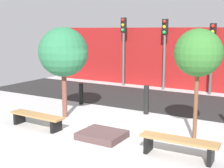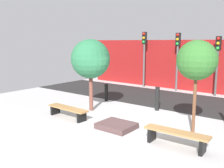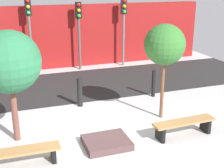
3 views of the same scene
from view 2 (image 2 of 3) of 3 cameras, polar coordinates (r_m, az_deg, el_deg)
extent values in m
plane|color=#B3B3B3|center=(9.19, 2.36, -9.52)|extent=(18.00, 18.00, 0.00)
cube|color=#252525|center=(13.40, 14.87, -3.68)|extent=(18.00, 4.15, 0.01)
cube|color=maroon|center=(16.10, 19.58, 3.92)|extent=(16.20, 0.50, 3.14)
cube|color=black|center=(10.82, -12.82, -5.79)|extent=(0.11, 0.43, 0.37)
cube|color=black|center=(9.64, -6.95, -7.52)|extent=(0.11, 0.43, 0.37)
cube|color=#9E7242|center=(10.16, -10.09, -5.46)|extent=(1.97, 0.48, 0.06)
cube|color=black|center=(7.90, 9.10, -11.28)|extent=(0.11, 0.41, 0.42)
cube|color=black|center=(7.39, 20.03, -13.28)|extent=(0.11, 0.41, 0.42)
cube|color=#9E7242|center=(7.53, 14.44, -10.61)|extent=(1.91, 0.47, 0.06)
cube|color=#4E3737|center=(8.89, 1.04, -9.51)|extent=(1.23, 1.02, 0.20)
cylinder|color=brown|center=(10.98, -4.83, -1.44)|extent=(0.17, 0.17, 1.82)
sphere|color=#2A6E45|center=(10.81, -4.93, 5.74)|extent=(1.69, 1.69, 1.69)
cylinder|color=brown|center=(8.60, 18.31, -4.13)|extent=(0.11, 0.11, 2.08)
sphere|color=#326D2C|center=(8.39, 18.81, 5.18)|extent=(1.28, 1.28, 1.28)
cylinder|color=black|center=(12.82, -1.32, -1.95)|extent=(0.18, 0.18, 0.88)
cylinder|color=black|center=(11.23, 10.30, -3.33)|extent=(0.19, 0.19, 1.05)
cylinder|color=#565656|center=(16.80, 7.33, 5.49)|extent=(0.12, 0.12, 3.65)
cube|color=black|center=(16.76, 7.44, 10.40)|extent=(0.28, 0.16, 0.78)
sphere|color=red|center=(16.67, 7.27, 11.30)|extent=(0.17, 0.17, 0.17)
sphere|color=orange|center=(16.67, 7.25, 10.41)|extent=(0.17, 0.17, 0.17)
sphere|color=green|center=(16.67, 7.23, 9.51)|extent=(0.17, 0.17, 0.17)
cylinder|color=#565656|center=(15.75, 14.66, 4.79)|extent=(0.12, 0.12, 3.55)
cube|color=black|center=(15.70, 14.88, 9.83)|extent=(0.28, 0.16, 0.78)
sphere|color=red|center=(15.61, 14.77, 10.79)|extent=(0.17, 0.17, 0.17)
sphere|color=orange|center=(15.60, 14.72, 9.84)|extent=(0.17, 0.17, 0.17)
sphere|color=green|center=(15.60, 14.68, 8.89)|extent=(0.17, 0.17, 0.17)
cylinder|color=#4A4A4A|center=(14.99, 22.85, 3.69)|extent=(0.12, 0.12, 3.32)
cube|color=black|center=(14.93, 23.17, 8.54)|extent=(0.28, 0.16, 0.78)
sphere|color=red|center=(14.83, 23.13, 9.54)|extent=(0.17, 0.17, 0.17)
sphere|color=orange|center=(14.83, 23.06, 8.54)|extent=(0.17, 0.17, 0.17)
sphere|color=green|center=(14.83, 23.00, 7.54)|extent=(0.17, 0.17, 0.17)
camera|label=1|loc=(0.65, -90.92, 4.19)|focal=50.00mm
camera|label=3|loc=(7.56, -57.57, 15.59)|focal=50.00mm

